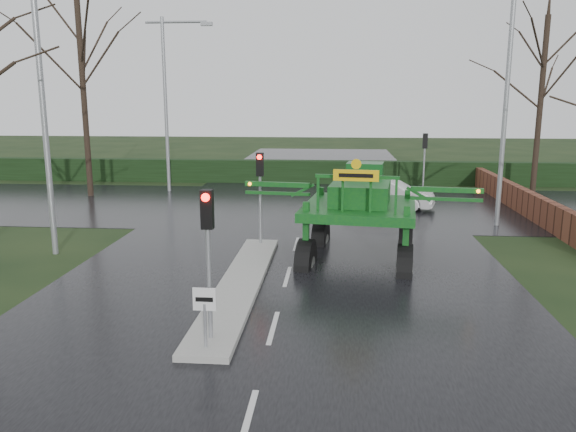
# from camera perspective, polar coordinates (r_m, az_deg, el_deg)

# --- Properties ---
(ground) EXTENTS (140.00, 140.00, 0.00)m
(ground) POSITION_cam_1_polar(r_m,az_deg,el_deg) (13.79, -1.51, -11.34)
(ground) COLOR black
(ground) RESTS_ON ground
(road_main) EXTENTS (14.00, 80.00, 0.02)m
(road_main) POSITION_cam_1_polar(r_m,az_deg,el_deg) (23.29, 1.20, -1.67)
(road_main) COLOR black
(road_main) RESTS_ON ground
(road_cross) EXTENTS (80.00, 12.00, 0.02)m
(road_cross) POSITION_cam_1_polar(r_m,az_deg,el_deg) (29.15, 1.95, 1.07)
(road_cross) COLOR black
(road_cross) RESTS_ON ground
(median_island) EXTENTS (1.20, 10.00, 0.16)m
(median_island) POSITION_cam_1_polar(r_m,az_deg,el_deg) (16.71, -4.83, -6.86)
(median_island) COLOR gray
(median_island) RESTS_ON ground
(hedge_row) EXTENTS (44.00, 0.90, 1.50)m
(hedge_row) POSITION_cam_1_polar(r_m,az_deg,el_deg) (36.93, 2.59, 4.49)
(hedge_row) COLOR black
(hedge_row) RESTS_ON ground
(brick_wall) EXTENTS (0.40, 20.00, 1.20)m
(brick_wall) POSITION_cam_1_polar(r_m,az_deg,el_deg) (30.40, 22.15, 1.78)
(brick_wall) COLOR #592D1E
(brick_wall) RESTS_ON ground
(keep_left_sign) EXTENTS (0.50, 0.07, 1.35)m
(keep_left_sign) POSITION_cam_1_polar(r_m,az_deg,el_deg) (12.24, -8.46, -9.21)
(keep_left_sign) COLOR gray
(keep_left_sign) RESTS_ON ground
(traffic_signal_near) EXTENTS (0.26, 0.33, 3.52)m
(traffic_signal_near) POSITION_cam_1_polar(r_m,az_deg,el_deg) (12.24, -8.15, -1.68)
(traffic_signal_near) COLOR gray
(traffic_signal_near) RESTS_ON ground
(traffic_signal_mid) EXTENTS (0.26, 0.33, 3.52)m
(traffic_signal_mid) POSITION_cam_1_polar(r_m,az_deg,el_deg) (20.48, -2.86, 3.83)
(traffic_signal_mid) COLOR gray
(traffic_signal_mid) RESTS_ON ground
(traffic_signal_far) EXTENTS (0.26, 0.33, 3.52)m
(traffic_signal_far) POSITION_cam_1_polar(r_m,az_deg,el_deg) (33.13, 13.72, 6.54)
(traffic_signal_far) COLOR gray
(traffic_signal_far) RESTS_ON ground
(street_light_left_near) EXTENTS (3.85, 0.30, 10.00)m
(street_light_left_near) POSITION_cam_1_polar(r_m,az_deg,el_deg) (20.95, -23.06, 12.43)
(street_light_left_near) COLOR gray
(street_light_left_near) RESTS_ON ground
(street_light_right) EXTENTS (3.85, 0.30, 10.00)m
(street_light_right) POSITION_cam_1_polar(r_m,az_deg,el_deg) (25.53, 20.71, 12.32)
(street_light_right) COLOR gray
(street_light_right) RESTS_ON ground
(street_light_left_far) EXTENTS (3.85, 0.30, 10.00)m
(street_light_left_far) POSITION_cam_1_polar(r_m,az_deg,el_deg) (34.00, -11.89, 12.49)
(street_light_left_far) COLOR gray
(street_light_left_far) RESTS_ON ground
(tree_left_far) EXTENTS (7.70, 7.70, 13.26)m
(tree_left_far) POSITION_cam_1_polar(r_m,az_deg,el_deg) (33.67, -20.23, 14.01)
(tree_left_far) COLOR black
(tree_left_far) RESTS_ON ground
(tree_right_far) EXTENTS (7.00, 7.00, 12.05)m
(tree_right_far) POSITION_cam_1_polar(r_m,az_deg,el_deg) (35.56, 24.44, 12.49)
(tree_right_far) COLOR black
(tree_right_far) RESTS_ON ground
(crop_sprayer) EXTENTS (7.99, 5.43, 4.49)m
(crop_sprayer) POSITION_cam_1_polar(r_m,az_deg,el_deg) (18.43, 1.98, 1.49)
(crop_sprayer) COLOR black
(crop_sprayer) RESTS_ON ground
(white_sedan) EXTENTS (4.73, 2.71, 1.47)m
(white_sedan) POSITION_cam_1_polar(r_m,az_deg,el_deg) (28.92, 10.16, 0.79)
(white_sedan) COLOR silver
(white_sedan) RESTS_ON ground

